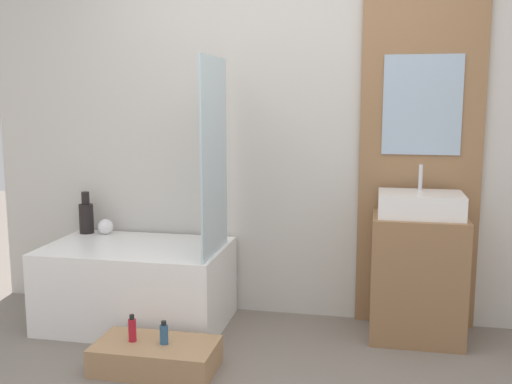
# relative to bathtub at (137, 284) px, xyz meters

# --- Properties ---
(wall_tiled_back) EXTENTS (4.20, 0.06, 2.60)m
(wall_tiled_back) POSITION_rel_bathtub_xyz_m (0.92, 0.42, 1.03)
(wall_tiled_back) COLOR beige
(wall_tiled_back) RESTS_ON ground_plane
(wall_wood_accent) EXTENTS (0.75, 0.04, 2.60)m
(wall_wood_accent) POSITION_rel_bathtub_xyz_m (1.77, 0.37, 1.04)
(wall_wood_accent) COLOR #8E6642
(wall_wood_accent) RESTS_ON ground_plane
(bathtub) EXTENTS (1.16, 0.73, 0.53)m
(bathtub) POSITION_rel_bathtub_xyz_m (0.00, 0.00, 0.00)
(bathtub) COLOR white
(bathtub) RESTS_ON ground_plane
(glass_shower_screen) EXTENTS (0.01, 0.55, 1.18)m
(glass_shower_screen) POSITION_rel_bathtub_xyz_m (0.55, -0.07, 0.85)
(glass_shower_screen) COLOR silver
(glass_shower_screen) RESTS_ON bathtub
(wooden_step_bench) EXTENTS (0.66, 0.36, 0.15)m
(wooden_step_bench) POSITION_rel_bathtub_xyz_m (0.36, -0.61, -0.19)
(wooden_step_bench) COLOR #A87F56
(wooden_step_bench) RESTS_ON ground_plane
(vanity_cabinet) EXTENTS (0.55, 0.43, 0.76)m
(vanity_cabinet) POSITION_rel_bathtub_xyz_m (1.77, 0.13, 0.12)
(vanity_cabinet) COLOR #8E6642
(vanity_cabinet) RESTS_ON ground_plane
(sink) EXTENTS (0.50, 0.34, 0.30)m
(sink) POSITION_rel_bathtub_xyz_m (1.77, 0.13, 0.57)
(sink) COLOR white
(sink) RESTS_ON vanity_cabinet
(vase_tall_dark) EXTENTS (0.10, 0.10, 0.29)m
(vase_tall_dark) POSITION_rel_bathtub_xyz_m (-0.48, 0.27, 0.38)
(vase_tall_dark) COLOR black
(vase_tall_dark) RESTS_ON bathtub
(vase_round_light) EXTENTS (0.11, 0.11, 0.11)m
(vase_round_light) POSITION_rel_bathtub_xyz_m (-0.33, 0.26, 0.31)
(vase_round_light) COLOR white
(vase_round_light) RESTS_ON bathtub
(bottle_soap_primary) EXTENTS (0.04, 0.04, 0.15)m
(bottle_soap_primary) POSITION_rel_bathtub_xyz_m (0.22, -0.61, -0.05)
(bottle_soap_primary) COLOR #B21928
(bottle_soap_primary) RESTS_ON wooden_step_bench
(bottle_soap_secondary) EXTENTS (0.05, 0.05, 0.13)m
(bottle_soap_secondary) POSITION_rel_bathtub_xyz_m (0.41, -0.61, -0.06)
(bottle_soap_secondary) COLOR #2D567A
(bottle_soap_secondary) RESTS_ON wooden_step_bench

